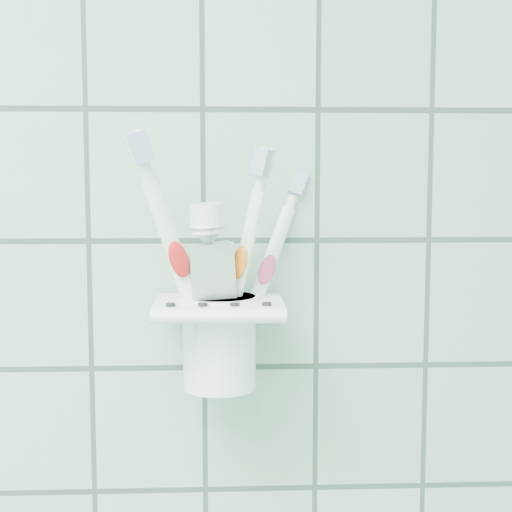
{
  "coord_description": "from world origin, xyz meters",
  "views": [
    {
      "loc": [
        0.66,
        0.54,
        1.42
      ],
      "look_at": [
        0.68,
        1.1,
        1.37
      ],
      "focal_mm": 50.0,
      "sensor_mm": 36.0,
      "label": 1
    }
  ],
  "objects_px": {
    "toothbrush_pink": "(217,253)",
    "toothbrush_orange": "(217,260)",
    "holder_bracket": "(219,309)",
    "cup": "(220,337)",
    "toothpaste_tube": "(217,279)",
    "toothbrush_blue": "(227,265)"
  },
  "relations": [
    {
      "from": "holder_bracket",
      "to": "toothpaste_tube",
      "type": "relative_size",
      "value": 0.7
    },
    {
      "from": "holder_bracket",
      "to": "toothbrush_orange",
      "type": "bearing_deg",
      "value": 98.61
    },
    {
      "from": "toothbrush_orange",
      "to": "toothpaste_tube",
      "type": "xyz_separation_m",
      "value": [
        0.0,
        -0.02,
        -0.01
      ]
    },
    {
      "from": "toothbrush_pink",
      "to": "toothbrush_orange",
      "type": "xyz_separation_m",
      "value": [
        -0.0,
        0.02,
        -0.01
      ]
    },
    {
      "from": "holder_bracket",
      "to": "toothbrush_orange",
      "type": "distance_m",
      "value": 0.04
    },
    {
      "from": "toothbrush_blue",
      "to": "holder_bracket",
      "type": "bearing_deg",
      "value": -177.9
    },
    {
      "from": "holder_bracket",
      "to": "cup",
      "type": "relative_size",
      "value": 1.35
    },
    {
      "from": "toothbrush_orange",
      "to": "toothpaste_tube",
      "type": "distance_m",
      "value": 0.02
    },
    {
      "from": "cup",
      "to": "toothbrush_blue",
      "type": "distance_m",
      "value": 0.07
    },
    {
      "from": "cup",
      "to": "toothbrush_blue",
      "type": "bearing_deg",
      "value": -27.02
    },
    {
      "from": "toothbrush_pink",
      "to": "toothpaste_tube",
      "type": "xyz_separation_m",
      "value": [
        0.0,
        0.01,
        -0.02
      ]
    },
    {
      "from": "toothbrush_orange",
      "to": "toothpaste_tube",
      "type": "bearing_deg",
      "value": -53.18
    },
    {
      "from": "holder_bracket",
      "to": "toothpaste_tube",
      "type": "distance_m",
      "value": 0.03
    },
    {
      "from": "cup",
      "to": "toothbrush_pink",
      "type": "relative_size",
      "value": 0.37
    },
    {
      "from": "cup",
      "to": "toothpaste_tube",
      "type": "height_order",
      "value": "toothpaste_tube"
    },
    {
      "from": "toothbrush_pink",
      "to": "toothbrush_orange",
      "type": "height_order",
      "value": "toothbrush_pink"
    },
    {
      "from": "cup",
      "to": "toothbrush_pink",
      "type": "xyz_separation_m",
      "value": [
        -0.0,
        -0.01,
        0.08
      ]
    },
    {
      "from": "toothbrush_blue",
      "to": "toothbrush_orange",
      "type": "distance_m",
      "value": 0.01
    },
    {
      "from": "holder_bracket",
      "to": "toothbrush_pink",
      "type": "bearing_deg",
      "value": -96.95
    },
    {
      "from": "toothbrush_blue",
      "to": "cup",
      "type": "bearing_deg",
      "value": 157.08
    },
    {
      "from": "cup",
      "to": "toothbrush_pink",
      "type": "height_order",
      "value": "toothbrush_pink"
    },
    {
      "from": "toothpaste_tube",
      "to": "holder_bracket",
      "type": "bearing_deg",
      "value": 54.24
    }
  ]
}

